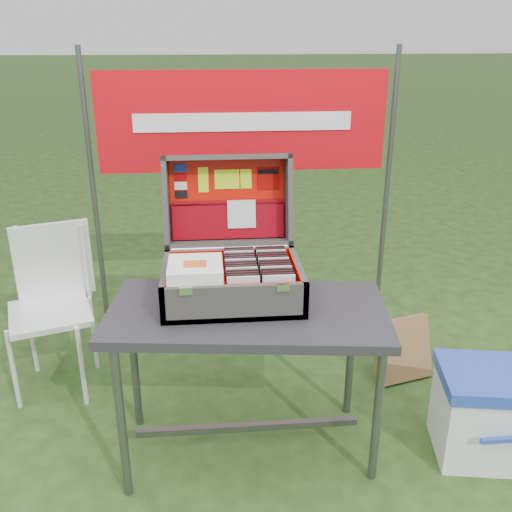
{
  "coord_description": "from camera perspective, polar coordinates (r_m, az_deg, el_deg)",
  "views": [
    {
      "loc": [
        -0.21,
        -2.09,
        1.78
      ],
      "look_at": [
        -0.02,
        0.1,
        0.9
      ],
      "focal_mm": 40.0,
      "sensor_mm": 36.0,
      "label": 1
    }
  ],
  "objects": [
    {
      "name": "lid_sticker_cc_d",
      "position": [
        2.64,
        -7.49,
        6.11
      ],
      "size": [
        0.06,
        0.01,
        0.03
      ],
      "primitive_type": "cube",
      "rotation": [
        -1.77,
        0.0,
        0.0
      ],
      "color": "black",
      "rests_on": "suitcase_lid_liner"
    },
    {
      "name": "chair_leg_fr",
      "position": [
        3.01,
        -17.01,
        -10.54
      ],
      "size": [
        0.02,
        0.02,
        0.44
      ],
      "primitive_type": "cylinder",
      "color": "silver",
      "rests_on": "ground"
    },
    {
      "name": "suitcase",
      "position": [
        2.37,
        -2.53,
        2.17
      ],
      "size": [
        0.58,
        0.57,
        0.54
      ],
      "primitive_type": null,
      "color": "#5D5A56",
      "rests_on": "table"
    },
    {
      "name": "cd_left_14",
      "position": [
        2.52,
        -1.75,
        -0.67
      ],
      "size": [
        0.13,
        0.01,
        0.15
      ],
      "primitive_type": "cube",
      "color": "black",
      "rests_on": "suitcase_liner_floor"
    },
    {
      "name": "cd_right_8",
      "position": [
        2.41,
        1.74,
        -1.79
      ],
      "size": [
        0.13,
        0.01,
        0.15
      ],
      "primitive_type": "cube",
      "color": "silver",
      "rests_on": "suitcase_liner_floor"
    },
    {
      "name": "table_leg_bl",
      "position": [
        2.74,
        -12.07,
        -10.46
      ],
      "size": [
        0.04,
        0.04,
        0.67
      ],
      "primitive_type": "cylinder",
      "color": "#59595B",
      "rests_on": "ground"
    },
    {
      "name": "cd_right_1",
      "position": [
        2.27,
        2.21,
        -3.4
      ],
      "size": [
        0.13,
        0.01,
        0.15
      ],
      "primitive_type": "cube",
      "color": "black",
      "rests_on": "suitcase_liner_floor"
    },
    {
      "name": "songbook_2",
      "position": [
        2.28,
        -6.07,
        -1.58
      ],
      "size": [
        0.22,
        0.22,
        0.0
      ],
      "primitive_type": "cube",
      "color": "white",
      "rests_on": "suitcase_base_wall_front"
    },
    {
      "name": "lid_sticker_band",
      "position": [
        2.65,
        1.23,
        7.77
      ],
      "size": [
        0.1,
        0.02,
        0.1
      ],
      "primitive_type": "cube",
      "rotation": [
        -1.77,
        0.0,
        0.0
      ],
      "color": "#990100",
      "rests_on": "suitcase_lid_liner"
    },
    {
      "name": "cd_right_9",
      "position": [
        2.43,
        1.68,
        -1.58
      ],
      "size": [
        0.13,
        0.01,
        0.15
      ],
      "primitive_type": "cube",
      "color": "black",
      "rests_on": "suitcase_liner_floor"
    },
    {
      "name": "cd_right_14",
      "position": [
        2.53,
        1.39,
        -0.56
      ],
      "size": [
        0.13,
        0.01,
        0.15
      ],
      "primitive_type": "cube",
      "color": "black",
      "rests_on": "suitcase_liner_floor"
    },
    {
      "name": "cardboard_box",
      "position": [
        3.21,
        14.38,
        -9.06
      ],
      "size": [
        0.35,
        0.23,
        0.34
      ],
      "primitive_type": "cube",
      "rotation": [
        -0.29,
        0.0,
        0.27
      ],
      "color": "brown",
      "rests_on": "ground"
    },
    {
      "name": "suitcase_base_wall_right",
      "position": [
        2.41,
        4.21,
        -2.45
      ],
      "size": [
        0.02,
        0.41,
        0.15
      ],
      "primitive_type": "cube",
      "color": "#5D5A56",
      "rests_on": "table_top"
    },
    {
      "name": "suitcase_base_wall_front",
      "position": [
        2.21,
        -2.13,
        -4.8
      ],
      "size": [
        0.58,
        0.02,
        0.15
      ],
      "primitive_type": "cube",
      "color": "#5D5A56",
      "rests_on": "table_top"
    },
    {
      "name": "cd_left_0",
      "position": [
        2.23,
        -1.26,
        -3.78
      ],
      "size": [
        0.13,
        0.01,
        0.15
      ],
      "primitive_type": "cube",
      "color": "silver",
      "rests_on": "suitcase_liner_floor"
    },
    {
      "name": "cooler_lid",
      "position": [
        2.7,
        23.03,
        -11.2
      ],
      "size": [
        0.53,
        0.44,
        0.06
      ],
      "primitive_type": "cube",
      "rotation": [
        0.0,
        0.0,
        -0.17
      ],
      "color": "#2844B7",
      "rests_on": "cooler_body"
    },
    {
      "name": "lid_sticker_cc_b",
      "position": [
        2.64,
        -7.56,
        7.84
      ],
      "size": [
        0.06,
        0.01,
        0.03
      ],
      "primitive_type": "cube",
      "rotation": [
        -1.77,
        0.0,
        0.0
      ],
      "color": "#990100",
      "rests_on": "suitcase_lid_liner"
    },
    {
      "name": "cd_right_11",
      "position": [
        2.47,
        1.56,
        -1.16
      ],
      "size": [
        0.13,
        0.01,
        0.15
      ],
      "primitive_type": "cube",
      "color": "black",
      "rests_on": "suitcase_liner_floor"
    },
    {
      "name": "suitcase_pocket_edge",
      "position": [
        2.62,
        -2.85,
        5.32
      ],
      "size": [
        0.5,
        0.02,
        0.02
      ],
      "primitive_type": "cube",
      "rotation": [
        -1.77,
        0.0,
        0.0
      ],
      "color": "maroon",
      "rests_on": "suitcase_lid_pocket"
    },
    {
      "name": "cd_right_4",
      "position": [
        2.33,
        2.0,
        -2.69
      ],
      "size": [
        0.13,
        0.01,
        0.15
      ],
      "primitive_type": "cube",
      "color": "silver",
      "rests_on": "suitcase_liner_floor"
    },
    {
      "name": "cd_right_7",
      "position": [
        2.39,
        1.81,
        -2.01
      ],
      "size": [
        0.13,
        0.01,
        0.15
      ],
      "primitive_type": "cube",
      "color": "black",
      "rests_on": "suitcase_liner_floor"
    },
    {
      "name": "suitcase_latch_right",
      "position": [
        2.19,
        2.73,
        -3.16
      ],
      "size": [
        0.05,
        0.01,
        0.03
      ],
      "primitive_type": "cube",
      "color": "silver",
      "rests_on": "suitcase_base_wall_front"
    },
    {
      "name": "lid_sticker_cc_a",
      "position": [
        2.64,
        -7.6,
        8.71
      ],
      "size": [
        0.06,
        0.01,
        0.03
      ],
      "primitive_type": "cube",
      "rotation": [
        -1.77,
        0.0,
        0.0
      ],
      "color": "#1933B2",
      "rests_on": "suitcase_lid_liner"
    },
    {
      "name": "cd_left_5",
      "position": [
        2.34,
        -1.45,
        -2.58
      ],
      "size": [
        0.13,
        0.01,
        0.15
      ],
      "primitive_type": "cube",
      "color": "black",
      "rests_on": "suitcase_liner_floor"
    },
    {
      "name": "songbook_9",
      "position": [
        2.26,
        -6.11,
        -0.77
      ],
      "size": [
        0.22,
        0.22,
        0.0
      ],
      "primitive_type": "cube",
      "color": "white",
      "rests_on": "suitcase_base_wall_front"
    },
    {
      "name": "lid_card_neon_small",
      "position": [
        2.64,
        -1.01,
        7.72
      ],
      "size": [
        0.05,
        0.02,
        0.09
      ],
      "primitive_type": "cube",
      "rotation": [
        -1.77,
        0.0,
        0.0
      ],
      "color": "#BCE816",
      "rests_on": "suitcase_lid_liner"
    },
    {
      "name": "table_brace",
      "position": [
        2.67,
        -0.8,
        -16.7
      ],
      "size": [
        0.99,
        0.03,
        0.03
      ],
      "primitive_type": "cube",
      "color": "#59595B",
      "rests_on": "ground"
    },
    {
      "name": "cd_left_1",
      "position": [
        2.25,
        -1.3,
        -3.53
      ],
      "size": [
        0.13,
        0.01,
        0.15
      ],
      "primitive_type": "cube",
      "color": "black",
      "rests_on": "suitcase_liner_floor"
    },
    {
      "name": "chair",
      "position": [
        3.08,
        -19.88,
        -5.59
      ],
      "size": [
        0.5,
        0.53,
        0.85
      ],
      "primitive_type": null,
      "rotation": [
        0.0,
        0.0,
        0.31
      ],
      "color": "silver",
      "rests_on": "ground"
    },
    {
      "name": "banner",
      "position": [
        3.22,
        -1.3,
        13.29
      ],
      "size": [
        1.6,
        0.02,
        0.55
      ],
      "primitive_type": "cube",
      "color": "red",
      "rests_on": "banner_post_left"
    },
    {
      "name": "cd_left_4",
      "position": [
        2.32,
        -1.42,
        -2.81
      ],
      "size": [
        0.13,
        0.01,
        0.15
      ],
      "primitive_type": "cube",
      "color": "silver",
      "rests_on": "suitcase_liner_floor"
    },
    {
      "name": "cd_right_10",
      "position": [
        2.45,
        1.62,
        -1.37
      ],
      "size": [
        0.13,
        0.01,
        0.15
      ],
      "primitive_type": "cube",
      "color": "black",
      "rests_on": "suitcase_liner_floor"
    },
    {
      "name": "cd_right_12",
      "position": [
        2.49,
        1.5,
        -0.96
      ],
      "size": [
        0.13,
        0.01,
        0.15
      ],
      "primitive_type": "cube",
      "color": "silver",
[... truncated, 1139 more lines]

